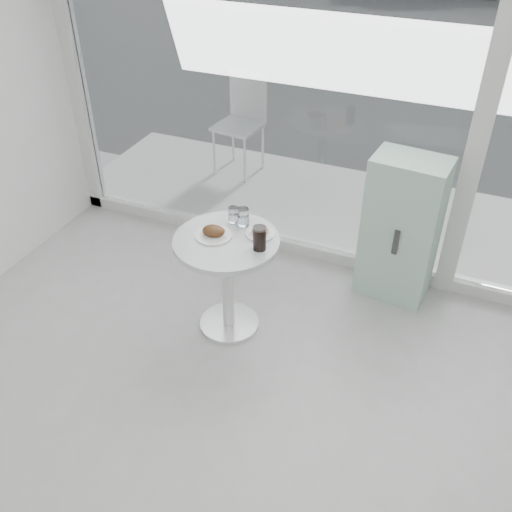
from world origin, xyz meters
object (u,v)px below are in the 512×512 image
at_px(plate_donut, 260,232).
at_px(cola_glass, 259,239).
at_px(mint_cabinet, 401,229).
at_px(main_table, 227,265).
at_px(plate_fritter, 214,232).
at_px(water_tumbler_a, 233,216).
at_px(patio_chair, 242,117).
at_px(water_tumbler_b, 243,218).

relative_size(plate_donut, cola_glass, 1.20).
height_order(mint_cabinet, cola_glass, mint_cabinet).
distance_m(main_table, plate_fritter, 0.26).
bearing_deg(mint_cabinet, cola_glass, -124.86).
distance_m(mint_cabinet, water_tumbler_a, 1.28).
distance_m(main_table, cola_glass, 0.39).
relative_size(plate_donut, water_tumbler_a, 1.74).
xyz_separation_m(main_table, water_tumbler_a, (-0.05, 0.21, 0.27)).
relative_size(mint_cabinet, patio_chair, 1.14).
bearing_deg(mint_cabinet, plate_fritter, -135.85).
height_order(mint_cabinet, patio_chair, mint_cabinet).
xyz_separation_m(main_table, mint_cabinet, (1.02, 0.88, 0.03)).
xyz_separation_m(plate_fritter, water_tumbler_b, (0.13, 0.20, 0.03)).
bearing_deg(plate_fritter, patio_chair, 109.52).
relative_size(plate_donut, water_tumbler_b, 1.52).
xyz_separation_m(main_table, patio_chair, (-0.90, 2.28, 0.08)).
bearing_deg(main_table, water_tumbler_b, 80.35).
relative_size(main_table, cola_glass, 4.63).
bearing_deg(mint_cabinet, water_tumbler_b, -139.58).
bearing_deg(water_tumbler_b, cola_glass, -46.03).
height_order(main_table, plate_donut, plate_donut).
bearing_deg(mint_cabinet, plate_donut, -132.53).
relative_size(patio_chair, cola_glass, 6.09).
bearing_deg(plate_fritter, main_table, -3.35).
height_order(plate_donut, water_tumbler_b, water_tumbler_b).
xyz_separation_m(patio_chair, plate_fritter, (0.81, -2.27, 0.17)).
xyz_separation_m(main_table, cola_glass, (0.25, -0.02, 0.30)).
relative_size(main_table, patio_chair, 0.76).
distance_m(mint_cabinet, patio_chair, 2.37).
relative_size(water_tumbler_a, water_tumbler_b, 0.88).
height_order(main_table, mint_cabinet, mint_cabinet).
height_order(plate_fritter, water_tumbler_a, water_tumbler_a).
bearing_deg(cola_glass, main_table, 176.42).
xyz_separation_m(mint_cabinet, water_tumbler_b, (-0.98, -0.68, 0.25)).
xyz_separation_m(plate_fritter, water_tumbler_a, (0.05, 0.21, 0.02)).
height_order(patio_chair, plate_donut, patio_chair).
distance_m(water_tumbler_b, cola_glass, 0.31).
relative_size(mint_cabinet, cola_glass, 6.94).
bearing_deg(plate_donut, patio_chair, 116.88).
distance_m(main_table, patio_chair, 2.45).
distance_m(water_tumbler_a, cola_glass, 0.37).
distance_m(main_table, mint_cabinet, 1.35).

